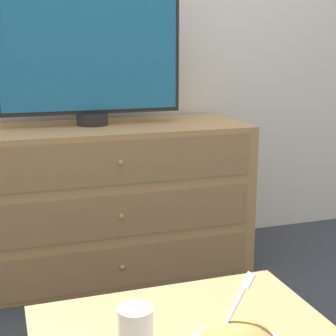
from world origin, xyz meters
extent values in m
plane|color=#383D47|center=(0.00, 0.00, 0.00)|extent=(12.00, 12.00, 0.00)
cube|color=white|center=(0.00, 0.03, 1.30)|extent=(12.00, 0.05, 2.60)
cube|color=tan|center=(-0.07, -0.30, 0.37)|extent=(1.37, 0.54, 0.75)
cube|color=#A1794C|center=(-0.07, -0.57, 0.12)|extent=(1.26, 0.01, 0.20)
sphere|color=tan|center=(-0.07, -0.58, 0.12)|extent=(0.02, 0.02, 0.02)
cube|color=#A1794C|center=(-0.07, -0.57, 0.37)|extent=(1.26, 0.01, 0.20)
sphere|color=tan|center=(-0.07, -0.58, 0.37)|extent=(0.02, 0.02, 0.02)
cube|color=#A1794C|center=(-0.07, -0.57, 0.62)|extent=(1.26, 0.01, 0.20)
sphere|color=tan|center=(-0.07, -0.58, 0.62)|extent=(0.02, 0.02, 0.02)
cylinder|color=#232328|center=(-0.13, -0.25, 0.77)|extent=(0.15, 0.15, 0.06)
cube|color=#232328|center=(-0.13, -0.25, 1.11)|extent=(0.89, 0.04, 0.61)
cube|color=#1E6B9E|center=(-0.13, -0.27, 1.11)|extent=(0.85, 0.01, 0.57)
cube|color=silver|center=(-0.11, -1.81, 0.54)|extent=(0.10, 0.04, 0.14)
cube|color=silver|center=(-0.06, -1.79, 0.61)|extent=(0.03, 0.03, 0.03)
cylinder|color=white|center=(-0.31, -1.73, 0.49)|extent=(0.08, 0.08, 0.11)
camera|label=1|loc=(-0.57, -2.75, 1.12)|focal=55.00mm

